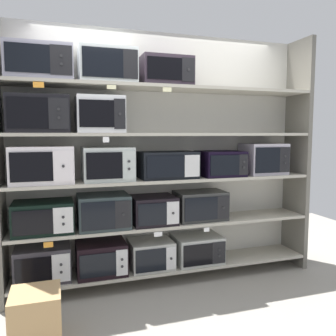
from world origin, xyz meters
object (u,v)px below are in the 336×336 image
(microwave_4, at_px, (43,217))
(microwave_8, at_px, (42,165))
(microwave_9, at_px, (108,164))
(microwave_15, at_px, (40,63))
(microwave_17, at_px, (165,72))
(microwave_6, at_px, (153,210))
(microwave_12, at_px, (263,159))
(microwave_16, at_px, (107,66))
(microwave_3, at_px, (197,248))
(microwave_5, at_px, (103,211))
(microwave_11, at_px, (220,163))
(microwave_13, at_px, (39,114))
(microwave_1, at_px, (101,258))
(microwave_14, at_px, (99,115))
(shipping_carton, at_px, (36,316))
(microwave_7, at_px, (200,205))
(microwave_2, at_px, (151,254))
(microwave_10, at_px, (168,165))
(microwave_0, at_px, (43,263))

(microwave_4, height_order, microwave_8, microwave_8)
(microwave_8, bearing_deg, microwave_9, -0.01)
(microwave_15, distance_m, microwave_17, 1.14)
(microwave_6, distance_m, microwave_12, 1.35)
(microwave_8, distance_m, microwave_16, 1.08)
(microwave_3, distance_m, microwave_5, 1.08)
(microwave_9, relative_size, microwave_11, 1.06)
(microwave_15, bearing_deg, microwave_13, -179.69)
(microwave_1, bearing_deg, microwave_12, -0.01)
(microwave_5, distance_m, microwave_9, 0.45)
(microwave_9, bearing_deg, microwave_3, -0.01)
(microwave_13, relative_size, microwave_17, 1.05)
(microwave_14, bearing_deg, shipping_carton, -128.61)
(microwave_6, relative_size, microwave_7, 0.84)
(microwave_3, bearing_deg, microwave_16, -180.00)
(microwave_3, relative_size, microwave_15, 0.87)
(microwave_2, relative_size, microwave_13, 0.83)
(microwave_7, xyz_separation_m, microwave_10, (-0.36, 0.00, 0.44))
(microwave_4, height_order, microwave_17, microwave_17)
(microwave_8, height_order, microwave_17, microwave_17)
(microwave_11, bearing_deg, microwave_1, 179.99)
(microwave_4, bearing_deg, microwave_16, -0.01)
(microwave_4, relative_size, microwave_8, 0.98)
(microwave_10, relative_size, microwave_14, 1.33)
(microwave_15, bearing_deg, microwave_2, -0.01)
(microwave_8, xyz_separation_m, microwave_16, (0.60, -0.00, 0.90))
(microwave_15, bearing_deg, microwave_1, 0.02)
(microwave_1, relative_size, microwave_4, 0.88)
(microwave_10, height_order, microwave_16, microwave_16)
(microwave_3, distance_m, microwave_15, 2.35)
(microwave_13, xyz_separation_m, microwave_15, (0.02, 0.00, 0.44))
(microwave_1, bearing_deg, microwave_4, -179.98)
(microwave_2, height_order, microwave_16, microwave_16)
(microwave_2, relative_size, microwave_16, 0.82)
(microwave_9, distance_m, microwave_16, 0.90)
(microwave_13, distance_m, microwave_17, 1.24)
(microwave_1, distance_m, microwave_11, 1.54)
(microwave_2, bearing_deg, microwave_9, 179.97)
(microwave_12, bearing_deg, microwave_13, 180.00)
(microwave_4, bearing_deg, microwave_12, -0.01)
(microwave_13, bearing_deg, microwave_1, 0.03)
(microwave_12, height_order, microwave_15, microwave_15)
(microwave_12, bearing_deg, microwave_0, 179.99)
(microwave_9, bearing_deg, microwave_6, -0.00)
(microwave_12, bearing_deg, shipping_carton, -163.06)
(microwave_5, bearing_deg, microwave_4, 179.98)
(microwave_2, distance_m, microwave_8, 1.37)
(microwave_6, height_order, shipping_carton, microwave_6)
(microwave_12, bearing_deg, microwave_9, 179.99)
(microwave_14, height_order, shipping_carton, microwave_14)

